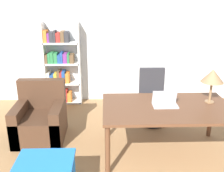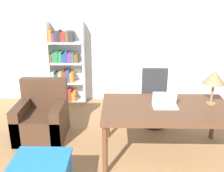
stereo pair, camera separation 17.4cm
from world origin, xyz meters
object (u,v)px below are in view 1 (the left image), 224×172
object	(u,v)px
desk	(167,111)
table_lamp	(213,76)
armchair	(40,121)
bookshelf	(60,67)
laptop	(165,102)
office_chair	(152,98)
side_table_blue	(44,168)

from	to	relation	value
desk	table_lamp	xyz separation A→B (m)	(0.66, 0.15, 0.48)
armchair	bookshelf	world-z (taller)	bookshelf
laptop	table_lamp	distance (m)	0.79
laptop	armchair	distance (m)	2.07
desk	bookshelf	distance (m)	2.76
laptop	table_lamp	bearing A→B (deg)	8.98
office_chair	armchair	distance (m)	2.03
laptop	bookshelf	bearing A→B (deg)	132.34
office_chair	side_table_blue	xyz separation A→B (m)	(-1.56, -1.98, -0.03)
armchair	bookshelf	bearing A→B (deg)	85.42
table_lamp	side_table_blue	distance (m)	2.60
desk	office_chair	xyz separation A→B (m)	(-0.02, 1.05, -0.22)
office_chair	side_table_blue	world-z (taller)	office_chair
table_lamp	side_table_blue	size ratio (longest dim) A/B	0.78
table_lamp	bookshelf	distance (m)	3.17
table_lamp	bookshelf	world-z (taller)	bookshelf
desk	armchair	world-z (taller)	armchair
office_chair	side_table_blue	bearing A→B (deg)	-128.19
laptop	armchair	size ratio (longest dim) A/B	0.38
bookshelf	laptop	bearing A→B (deg)	-47.66
desk	laptop	bearing A→B (deg)	130.71
desk	armchair	distance (m)	2.08
desk	armchair	size ratio (longest dim) A/B	1.98
laptop	office_chair	xyz separation A→B (m)	(0.01, 1.01, -0.34)
desk	office_chair	size ratio (longest dim) A/B	1.83
table_lamp	armchair	bearing A→B (deg)	172.04
laptop	armchair	world-z (taller)	laptop
table_lamp	desk	bearing A→B (deg)	-167.52
armchair	office_chair	bearing A→B (deg)	15.23
desk	laptop	world-z (taller)	laptop
table_lamp	armchair	size ratio (longest dim) A/B	0.54
office_chair	bookshelf	distance (m)	2.11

